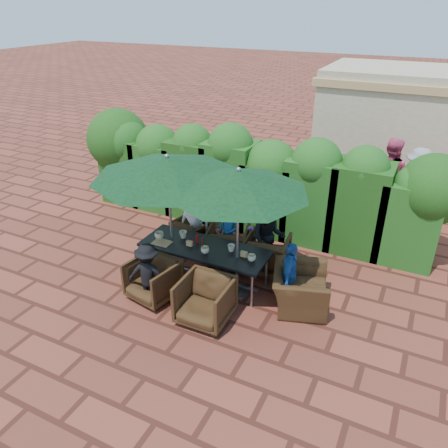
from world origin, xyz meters
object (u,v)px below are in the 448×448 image
at_px(dining_table, 205,251).
at_px(umbrella_right, 238,181).
at_px(umbrella_left, 167,167).
at_px(chair_end_right, 300,283).
at_px(chair_near_left, 153,278).
at_px(chair_far_right, 267,252).
at_px(chair_near_right, 205,299).
at_px(chair_far_left, 193,232).
at_px(chair_far_mid, 227,243).

bearing_deg(dining_table, umbrella_right, -4.74).
relative_size(umbrella_left, umbrella_right, 1.12).
bearing_deg(chair_end_right, chair_near_left, 93.58).
relative_size(chair_far_right, chair_near_right, 0.97).
relative_size(umbrella_left, chair_far_left, 3.69).
bearing_deg(umbrella_left, umbrella_right, -2.17).
distance_m(chair_far_left, chair_near_left, 1.89).
distance_m(dining_table, umbrella_left, 1.70).
distance_m(dining_table, umbrella_right, 1.69).
bearing_deg(umbrella_left, dining_table, 0.36).
height_order(umbrella_left, chair_far_mid, umbrella_left).
bearing_deg(dining_table, chair_far_left, 129.56).
relative_size(umbrella_right, chair_end_right, 2.28).
xyz_separation_m(chair_far_left, chair_far_mid, (0.90, -0.16, 0.05)).
height_order(chair_far_left, chair_end_right, chair_end_right).
bearing_deg(chair_near_right, chair_end_right, 38.83).
bearing_deg(chair_far_left, chair_near_left, 109.18).
bearing_deg(umbrella_right, chair_far_left, 145.12).
relative_size(dining_table, chair_end_right, 2.26).
relative_size(umbrella_left, chair_far_right, 3.30).
xyz_separation_m(chair_far_left, chair_far_right, (1.76, -0.13, 0.05)).
distance_m(umbrella_right, chair_far_right, 2.04).
xyz_separation_m(dining_table, chair_far_right, (0.92, 0.88, -0.26)).
distance_m(chair_far_left, chair_far_right, 1.76).
xyz_separation_m(chair_near_left, chair_end_right, (2.45, 0.94, 0.06)).
xyz_separation_m(dining_table, chair_near_right, (0.55, -1.01, -0.25)).
distance_m(chair_far_mid, chair_near_right, 1.93).
xyz_separation_m(dining_table, umbrella_right, (0.70, -0.06, 1.54)).
bearing_deg(chair_far_mid, chair_end_right, 142.23).
bearing_deg(chair_far_left, chair_end_right, 172.63).
bearing_deg(chair_near_right, umbrella_left, 140.45).
relative_size(umbrella_right, chair_near_left, 2.99).
bearing_deg(umbrella_right, chair_far_right, 76.87).
distance_m(umbrella_right, chair_far_left, 2.62).
bearing_deg(chair_far_left, chair_far_mid, -178.16).
bearing_deg(chair_end_right, chair_far_left, 53.39).
xyz_separation_m(chair_far_right, chair_end_right, (0.94, -0.81, 0.05)).
relative_size(umbrella_left, chair_end_right, 2.56).
relative_size(umbrella_left, chair_far_mid, 3.28).
xyz_separation_m(umbrella_left, chair_near_right, (1.26, -1.01, -1.78)).
bearing_deg(chair_far_left, umbrella_left, 108.83).
height_order(dining_table, umbrella_left, umbrella_left).
height_order(chair_far_right, chair_near_right, chair_near_right).
xyz_separation_m(chair_far_right, chair_near_left, (-1.52, -1.75, -0.01)).
bearing_deg(umbrella_right, umbrella_left, 177.83).
distance_m(chair_far_mid, chair_near_left, 1.84).
height_order(umbrella_right, chair_far_right, umbrella_right).
relative_size(dining_table, chair_far_left, 3.25).
relative_size(chair_near_right, chair_end_right, 0.80).
height_order(chair_far_left, chair_far_right, chair_far_right).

